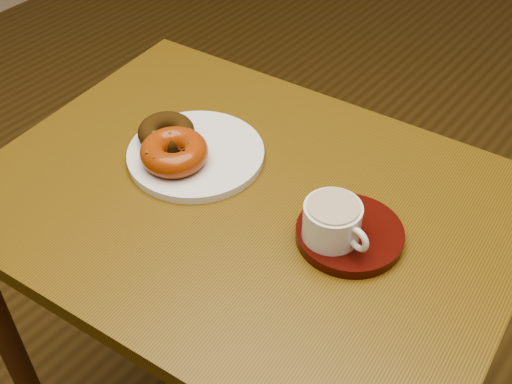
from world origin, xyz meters
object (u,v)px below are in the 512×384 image
Objects in this scene: cafe_table at (247,249)px; coffee_cup at (333,221)px; donut_plate at (196,154)px; saucer at (350,234)px.

coffee_cup is at bearing -6.78° from cafe_table.
cafe_table is 0.25m from coffee_cup.
saucer reaches higher than donut_plate.
saucer reaches higher than cafe_table.
donut_plate is 2.08× the size of coffee_cup.
donut_plate is at bearing -173.35° from coffee_cup.
saucer is 0.05m from coffee_cup.
cafe_table is 5.67× the size of saucer.
saucer is (0.19, 0.02, 0.14)m from cafe_table.
cafe_table is 0.24m from saucer.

